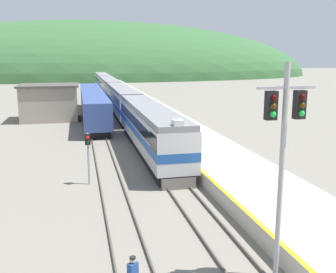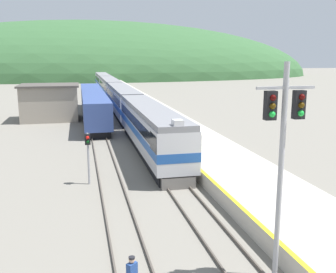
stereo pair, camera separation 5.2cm
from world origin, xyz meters
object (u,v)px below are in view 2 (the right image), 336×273
object	(u,v)px
carriage_second	(123,100)
siding_train	(93,104)
carriage_fourth	(103,81)
carriage_third	(110,88)
express_train_lead_car	(150,128)
signal_mast_main	(283,141)
signal_post_siding	(88,148)

from	to	relation	value
carriage_second	siding_train	xyz separation A→B (m)	(-4.13, -0.83, -0.30)
carriage_fourth	carriage_third	bearing A→B (deg)	-90.00
express_train_lead_car	signal_mast_main	xyz separation A→B (m)	(1.12, -20.60, 3.11)
carriage_second	carriage_fourth	bearing A→B (deg)	90.00
signal_mast_main	carriage_fourth	bearing A→B (deg)	90.74
carriage_third	signal_post_siding	xyz separation A→B (m)	(-5.52, -51.96, 0.27)
carriage_third	signal_post_siding	distance (m)	52.25
express_train_lead_car	carriage_fourth	distance (m)	66.44
signal_mast_main	express_train_lead_car	bearing A→B (deg)	93.10
carriage_second	signal_post_siding	world-z (taller)	carriage_second
carriage_second	siding_train	bearing A→B (deg)	-168.61
carriage_fourth	siding_train	bearing A→B (deg)	-95.23
siding_train	signal_mast_main	world-z (taller)	signal_mast_main
express_train_lead_car	signal_mast_main	distance (m)	20.87
carriage_fourth	signal_post_siding	xyz separation A→B (m)	(-5.52, -74.13, 0.27)
signal_mast_main	signal_post_siding	world-z (taller)	signal_mast_main
siding_train	signal_mast_main	distance (m)	42.34
carriage_second	carriage_fourth	size ratio (longest dim) A/B	1.00
carriage_third	signal_post_siding	bearing A→B (deg)	-96.06
express_train_lead_car	siding_train	world-z (taller)	express_train_lead_car
siding_train	carriage_second	bearing A→B (deg)	11.39
carriage_second	signal_mast_main	bearing A→B (deg)	-88.50
carriage_third	carriage_second	bearing A→B (deg)	-90.00
signal_mast_main	carriage_third	bearing A→B (deg)	90.99
carriage_third	carriage_fourth	xyz separation A→B (m)	(0.00, 22.17, 0.00)
carriage_third	carriage_fourth	world-z (taller)	same
carriage_third	signal_mast_main	xyz separation A→B (m)	(1.12, -64.88, 3.12)
siding_train	signal_post_siding	bearing A→B (deg)	-92.74
express_train_lead_car	carriage_second	world-z (taller)	express_train_lead_car
carriage_third	signal_post_siding	world-z (taller)	carriage_third
carriage_second	signal_mast_main	size ratio (longest dim) A/B	2.62
carriage_third	carriage_fourth	bearing A→B (deg)	90.00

